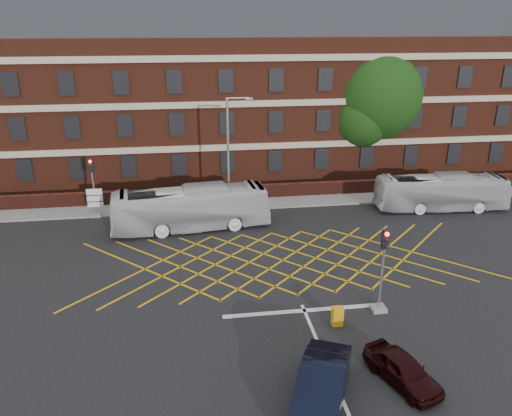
{
  "coord_description": "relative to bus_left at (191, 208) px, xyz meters",
  "views": [
    {
      "loc": [
        -5.28,
        -23.92,
        13.31
      ],
      "look_at": [
        -1.68,
        1.5,
        3.58
      ],
      "focal_mm": 35.0,
      "sensor_mm": 36.0,
      "label": 1
    }
  ],
  "objects": [
    {
      "name": "bus_right",
      "position": [
        18.41,
        1.11,
        -0.13
      ],
      "size": [
        9.76,
        3.03,
        2.67
      ],
      "primitive_type": "imported",
      "rotation": [
        0.0,
        0.0,
        1.49
      ],
      "color": "#B8B8BD",
      "rests_on": "ground"
    },
    {
      "name": "traffic_light_far",
      "position": [
        -6.72,
        3.23,
        0.3
      ],
      "size": [
        0.7,
        0.7,
        4.27
      ],
      "color": "slate",
      "rests_on": "ground"
    },
    {
      "name": "car_maroon",
      "position": [
        7.82,
        -16.57,
        -0.87
      ],
      "size": [
        2.52,
        3.76,
        1.19
      ],
      "primitive_type": "imported",
      "rotation": [
        0.0,
        0.0,
        0.35
      ],
      "color": "black",
      "rests_on": "ground"
    },
    {
      "name": "far_pavement",
      "position": [
        5.24,
        4.44,
        -1.41
      ],
      "size": [
        60.0,
        3.0,
        0.12
      ],
      "primitive_type": "cube",
      "color": "slate",
      "rests_on": "ground"
    },
    {
      "name": "car_navy",
      "position": [
        4.38,
        -17.28,
        -0.68
      ],
      "size": [
        3.48,
        5.01,
        1.57
      ],
      "primitive_type": "imported",
      "rotation": [
        0.0,
        0.0,
        -0.43
      ],
      "color": "black",
      "rests_on": "ground"
    },
    {
      "name": "traffic_light_near",
      "position": [
        8.82,
        -11.53,
        0.3
      ],
      "size": [
        0.7,
        0.7,
        4.27
      ],
      "color": "slate",
      "rests_on": "ground"
    },
    {
      "name": "direction_signs",
      "position": [
        -6.7,
        3.12,
        -0.09
      ],
      "size": [
        1.1,
        0.16,
        2.2
      ],
      "color": "gray",
      "rests_on": "ground"
    },
    {
      "name": "boundary_wall",
      "position": [
        5.24,
        5.44,
        -0.92
      ],
      "size": [
        56.0,
        0.5,
        1.1
      ],
      "primitive_type": "cube",
      "color": "#451912",
      "rests_on": "ground"
    },
    {
      "name": "utility_cabinet",
      "position": [
        6.46,
        -12.43,
        -1.01
      ],
      "size": [
        0.48,
        0.4,
        0.91
      ],
      "primitive_type": "cube",
      "color": "orange",
      "rests_on": "ground"
    },
    {
      "name": "centre_line",
      "position": [
        5.24,
        -17.56,
        -1.46
      ],
      "size": [
        0.15,
        14.0,
        0.02
      ],
      "primitive_type": "cube",
      "color": "silver",
      "rests_on": "ground"
    },
    {
      "name": "street_lamp",
      "position": [
        2.86,
        2.4,
        1.38
      ],
      "size": [
        2.25,
        1.0,
        8.4
      ],
      "color": "slate",
      "rests_on": "ground"
    },
    {
      "name": "victorian_building",
      "position": [
        5.48,
        14.44,
        6.37
      ],
      "size": [
        51.0,
        12.17,
        20.4
      ],
      "color": "#542315",
      "rests_on": "ground"
    },
    {
      "name": "bus_left",
      "position": [
        0.0,
        0.0,
        0.0
      ],
      "size": [
        10.72,
        3.47,
        2.93
      ],
      "primitive_type": "imported",
      "rotation": [
        0.0,
        0.0,
        1.67
      ],
      "color": "silver",
      "rests_on": "ground"
    },
    {
      "name": "stop_line",
      "position": [
        5.24,
        -11.06,
        -1.46
      ],
      "size": [
        8.0,
        0.3,
        0.02
      ],
      "primitive_type": "cube",
      "color": "silver",
      "rests_on": "ground"
    },
    {
      "name": "ground",
      "position": [
        5.24,
        -7.56,
        -1.47
      ],
      "size": [
        120.0,
        120.0,
        0.0
      ],
      "primitive_type": "plane",
      "color": "black",
      "rests_on": "ground"
    },
    {
      "name": "box_junction_hatching",
      "position": [
        5.24,
        -5.56,
        -1.46
      ],
      "size": [
        8.22,
        8.22,
        0.02
      ],
      "primitive_type": "cube",
      "rotation": [
        0.0,
        0.0,
        0.79
      ],
      "color": "#CC990C",
      "rests_on": "ground"
    },
    {
      "name": "deciduous_tree",
      "position": [
        16.29,
        10.38,
        5.16
      ],
      "size": [
        8.1,
        8.0,
        11.18
      ],
      "color": "black",
      "rests_on": "ground"
    }
  ]
}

